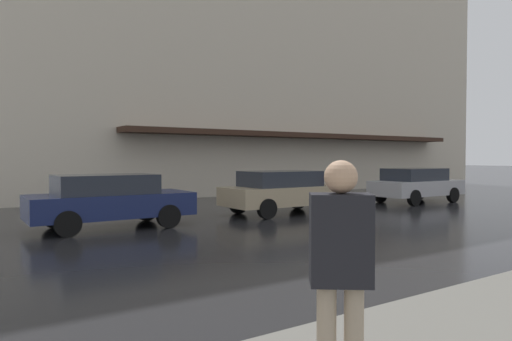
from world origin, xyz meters
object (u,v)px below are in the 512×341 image
object	(u,v)px
car_silver	(416,184)
pedestrian_by_billboard	(340,265)
car_champagne	(283,191)
car_navy	(110,199)

from	to	relation	value
car_silver	pedestrian_by_billboard	distance (m)	17.03
car_silver	pedestrian_by_billboard	world-z (taller)	pedestrian_by_billboard
car_champagne	pedestrian_by_billboard	world-z (taller)	pedestrian_by_billboard
car_champagne	car_navy	bearing A→B (deg)	90.00
pedestrian_by_billboard	car_champagne	bearing A→B (deg)	-35.19
pedestrian_by_billboard	car_silver	bearing A→B (deg)	-54.51
car_navy	car_silver	xyz separation A→B (m)	(0.00, -12.55, 0.00)
car_champagne	pedestrian_by_billboard	size ratio (longest dim) A/B	2.44
car_champagne	pedestrian_by_billboard	bearing A→B (deg)	144.81
car_silver	car_champagne	size ratio (longest dim) A/B	1.00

